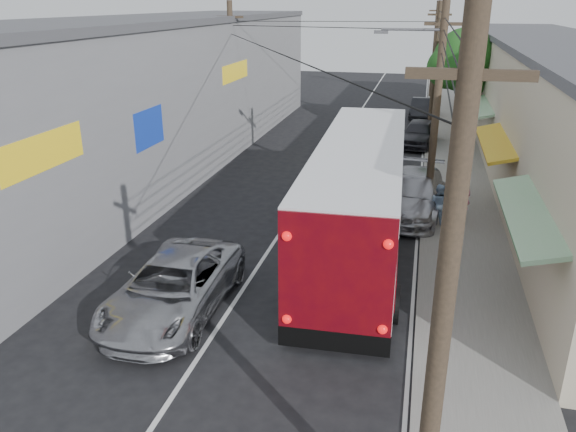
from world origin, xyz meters
name	(u,v)px	position (x,y,z in m)	size (l,w,h in m)	color
ground	(164,409)	(0.00, 0.00, 0.00)	(120.00, 120.00, 0.00)	black
sidewalk	(454,168)	(6.50, 20.00, 0.06)	(3.00, 80.00, 0.12)	slate
building_right	(552,103)	(10.99, 22.00, 3.15)	(7.09, 40.00, 6.25)	beige
building_left	(158,91)	(-8.50, 18.00, 3.65)	(7.20, 36.00, 7.25)	gray
utility_poles	(393,83)	(3.13, 20.33, 4.13)	(11.80, 45.28, 8.00)	#473828
street_tree	(466,62)	(6.87, 26.02, 4.67)	(4.40, 4.00, 6.60)	#3F2B19
coach_bus	(359,195)	(2.89, 9.11, 1.92)	(3.35, 12.98, 3.71)	white
jeepney	(174,287)	(-1.40, 3.71, 0.77)	(2.56, 5.56, 1.54)	#A8A9AF
parked_suv	(413,194)	(4.60, 13.00, 0.82)	(2.29, 5.64, 1.64)	#A8A8B1
parked_car_mid	(419,133)	(4.60, 24.57, 0.76)	(1.79, 4.45, 1.52)	#29292F
parked_car_far	(422,108)	(4.60, 33.25, 0.69)	(1.46, 4.20, 1.38)	black
pedestrian_near	(462,195)	(6.43, 12.63, 1.04)	(0.67, 0.44, 1.84)	pink
pedestrian_far	(438,204)	(5.57, 11.86, 0.88)	(0.74, 0.58, 1.53)	#96B5DB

